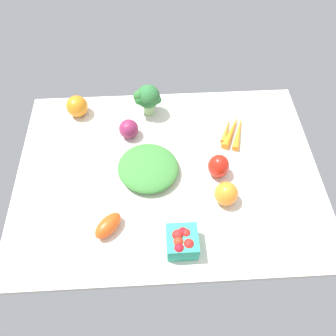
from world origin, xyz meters
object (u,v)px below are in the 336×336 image
object	(u,v)px
carrot_bunch	(233,131)
roma_tomato	(108,226)
bell_pepper_red	(218,166)
broccoli_head	(147,98)
leafy_greens_clump	(148,169)
bell_pepper_orange	(226,194)
berry_basket	(182,241)
red_onion_near_basket	(129,129)
heirloom_tomato_orange	(77,106)

from	to	relation	value
carrot_bunch	roma_tomato	bearing A→B (deg)	39.27
bell_pepper_red	roma_tomato	xyz separation A→B (cm)	(36.12, 18.79, -1.73)
bell_pepper_red	broccoli_head	size ratio (longest dim) A/B	0.68
bell_pepper_red	leafy_greens_clump	world-z (taller)	bell_pepper_red
roma_tomato	broccoli_head	distance (cm)	50.57
bell_pepper_red	carrot_bunch	xyz separation A→B (cm)	(-8.46, -17.66, -3.01)
bell_pepper_red	broccoli_head	distance (cm)	37.99
bell_pepper_orange	leafy_greens_clump	size ratio (longest dim) A/B	0.39
bell_pepper_red	broccoli_head	xyz separation A→B (cm)	(23.25, -29.82, 3.66)
leafy_greens_clump	berry_basket	size ratio (longest dim) A/B	2.29
roma_tomato	leafy_greens_clump	distance (cm)	23.65
red_onion_near_basket	berry_basket	size ratio (longest dim) A/B	0.78
red_onion_near_basket	carrot_bunch	size ratio (longest dim) A/B	0.40
berry_basket	carrot_bunch	distance (cm)	48.91
bell_pepper_orange	broccoli_head	world-z (taller)	broccoli_head
bell_pepper_red	carrot_bunch	size ratio (longest dim) A/B	0.49
heirloom_tomato_orange	broccoli_head	world-z (taller)	broccoli_head
leafy_greens_clump	carrot_bunch	bearing A→B (deg)	-152.83
roma_tomato	carrot_bunch	size ratio (longest dim) A/B	0.56
heirloom_tomato_orange	bell_pepper_orange	bearing A→B (deg)	141.13
roma_tomato	red_onion_near_basket	bearing A→B (deg)	-147.78
red_onion_near_basket	berry_basket	world-z (taller)	berry_basket
red_onion_near_basket	carrot_bunch	bearing A→B (deg)	178.59
broccoli_head	berry_basket	distance (cm)	56.28
bell_pepper_red	leafy_greens_clump	xyz separation A→B (cm)	(23.54, -1.23, -1.63)
carrot_bunch	broccoli_head	bearing A→B (deg)	-20.98
heirloom_tomato_orange	berry_basket	bearing A→B (deg)	122.52
berry_basket	carrot_bunch	size ratio (longest dim) A/B	0.52
heirloom_tomato_orange	carrot_bunch	bearing A→B (deg)	167.49
carrot_bunch	bell_pepper_orange	bearing A→B (deg)	75.18
leafy_greens_clump	red_onion_near_basket	world-z (taller)	red_onion_near_basket
leafy_greens_clump	broccoli_head	world-z (taller)	broccoli_head
roma_tomato	red_onion_near_basket	size ratio (longest dim) A/B	1.40
broccoli_head	carrot_bunch	size ratio (longest dim) A/B	0.72
bell_pepper_orange	red_onion_near_basket	bearing A→B (deg)	-43.00
bell_pepper_orange	red_onion_near_basket	world-z (taller)	bell_pepper_orange
leafy_greens_clump	carrot_bunch	size ratio (longest dim) A/B	1.18
broccoli_head	berry_basket	bearing A→B (deg)	99.27
red_onion_near_basket	berry_basket	distance (cm)	47.02
bell_pepper_red	roma_tomato	size ratio (longest dim) A/B	0.87
red_onion_near_basket	roma_tomato	bearing A→B (deg)	81.05
heirloom_tomato_orange	carrot_bunch	distance (cm)	60.00
bell_pepper_red	broccoli_head	bearing A→B (deg)	-52.05
heirloom_tomato_orange	red_onion_near_basket	bearing A→B (deg)	148.74
red_onion_near_basket	carrot_bunch	world-z (taller)	red_onion_near_basket
roma_tomato	bell_pepper_orange	bearing A→B (deg)	143.74
heirloom_tomato_orange	roma_tomato	bearing A→B (deg)	105.74
carrot_bunch	heirloom_tomato_orange	bearing A→B (deg)	-12.51
bell_pepper_red	roma_tomato	distance (cm)	40.75
leafy_greens_clump	heirloom_tomato_orange	bearing A→B (deg)	-47.97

